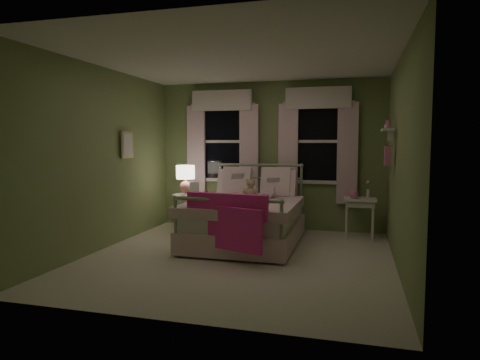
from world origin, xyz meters
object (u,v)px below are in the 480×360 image
(nightstand_left, at_px, (186,208))
(nightstand_right, at_px, (360,204))
(child_left, at_px, (236,180))
(table_lamp, at_px, (185,176))
(child_right, at_px, (270,182))
(bed, at_px, (246,219))
(teddy_bear, at_px, (250,190))

(nightstand_left, distance_m, nightstand_right, 2.89)
(child_left, distance_m, table_lamp, 0.94)
(child_right, distance_m, nightstand_right, 1.48)
(nightstand_right, bearing_deg, child_left, -168.53)
(bed, distance_m, child_left, 0.75)
(teddy_bear, distance_m, nightstand_right, 1.77)
(table_lamp, bearing_deg, child_right, -5.48)
(teddy_bear, bearing_deg, child_left, 150.50)
(nightstand_left, xyz_separation_m, nightstand_right, (2.87, 0.25, 0.13))
(child_right, relative_size, nightstand_right, 1.07)
(child_right, height_order, teddy_bear, child_right)
(child_right, height_order, nightstand_left, child_right)
(child_left, height_order, table_lamp, child_left)
(table_lamp, bearing_deg, child_left, -8.74)
(teddy_bear, xyz_separation_m, table_lamp, (-1.21, 0.30, 0.16))
(table_lamp, bearing_deg, bed, -25.00)
(nightstand_right, bearing_deg, child_right, -164.08)
(bed, xyz_separation_m, child_left, (-0.28, 0.42, 0.55))
(nightstand_left, relative_size, table_lamp, 1.35)
(table_lamp, xyz_separation_m, nightstand_right, (2.87, 0.25, -0.40))
(child_left, distance_m, teddy_bear, 0.35)
(teddy_bear, bearing_deg, child_right, 29.50)
(bed, distance_m, nightstand_left, 1.34)
(bed, bearing_deg, child_left, 123.60)
(bed, xyz_separation_m, teddy_bear, (-0.00, 0.26, 0.41))
(teddy_bear, xyz_separation_m, nightstand_right, (1.66, 0.55, -0.24))
(child_right, xyz_separation_m, teddy_bear, (-0.28, -0.16, -0.12))
(nightstand_left, bearing_deg, bed, -25.00)
(bed, xyz_separation_m, nightstand_right, (1.66, 0.82, 0.17))
(nightstand_left, bearing_deg, child_left, -8.74)
(bed, distance_m, teddy_bear, 0.49)
(bed, xyz_separation_m, table_lamp, (-1.21, 0.56, 0.57))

